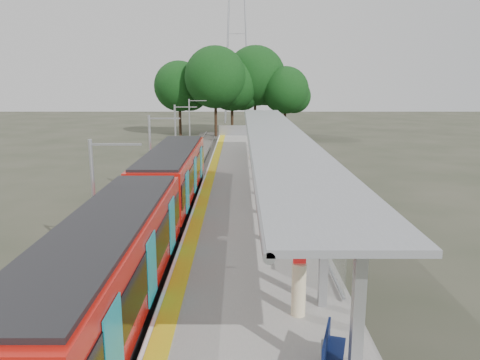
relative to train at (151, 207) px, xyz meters
name	(u,v)px	position (x,y,z in m)	size (l,w,h in m)	color
trackbed	(181,192)	(0.00, 10.77, -1.93)	(3.00, 70.00, 0.24)	#59544C
platform	(247,186)	(4.50, 10.77, -1.55)	(6.00, 50.00, 1.00)	gray
tactile_strip	(210,179)	(1.95, 10.77, -1.04)	(0.60, 50.00, 0.02)	yellow
end_fence	(244,130)	(4.50, 35.72, -0.45)	(6.00, 0.10, 1.20)	#9EA0A5
train	(151,207)	(0.00, 0.00, 0.00)	(2.74, 27.60, 3.62)	black
canopy	(276,140)	(6.11, 6.95, 2.15)	(3.27, 38.00, 3.66)	#9EA0A5
pylon	(237,10)	(3.50, 63.77, 16.95)	(8.00, 4.00, 38.00)	#9EA0A5
tree_cluster	(233,81)	(3.05, 43.17, 5.26)	(20.72, 11.77, 12.08)	#382316
catenary_masts	(152,154)	(-1.72, 9.77, 0.86)	(2.08, 48.16, 5.40)	#9EA0A5
bench_near	(331,351)	(6.12, -10.47, -0.52)	(0.85, 1.53, 1.00)	#0E1946
bench_mid	(287,185)	(6.83, 6.71, -0.55)	(0.60, 1.44, 0.96)	#0E1946
bench_far	(263,144)	(6.18, 23.85, -0.51)	(0.56, 1.54, 1.04)	#0E1946
info_pillar_near	(299,289)	(5.70, -7.82, -0.25)	(0.42, 0.42, 1.85)	beige
info_pillar_far	(252,150)	(5.01, 19.34, -0.36)	(0.36, 0.36, 1.60)	beige
litter_bin	(282,188)	(6.45, 6.05, -0.58)	(0.46, 0.46, 0.95)	#9EA0A5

